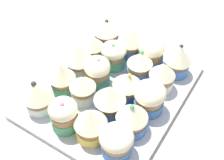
# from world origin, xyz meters

# --- Properties ---
(ground_plane) EXTENTS (1.80, 1.80, 0.03)m
(ground_plane) POSITION_xyz_m (0.00, 0.00, -0.01)
(ground_plane) COLOR #B2A899
(baking_tray) EXTENTS (0.30, 0.36, 0.01)m
(baking_tray) POSITION_xyz_m (0.00, 0.00, 0.01)
(baking_tray) COLOR silver
(baking_tray) RESTS_ON ground_plane
(cupcake_0) EXTENTS (0.06, 0.06, 0.08)m
(cupcake_0) POSITION_xyz_m (-0.10, -0.12, 0.05)
(cupcake_0) COLOR white
(cupcake_0) RESTS_ON baking_tray
(cupcake_1) EXTENTS (0.06, 0.06, 0.08)m
(cupcake_1) POSITION_xyz_m (-0.03, -0.13, 0.05)
(cupcake_1) COLOR #4C9E6B
(cupcake_1) RESTS_ON baking_tray
(cupcake_2) EXTENTS (0.06, 0.06, 0.08)m
(cupcake_2) POSITION_xyz_m (0.03, -0.12, 0.05)
(cupcake_2) COLOR #EFC651
(cupcake_2) RESTS_ON baking_tray
(cupcake_3) EXTENTS (0.06, 0.06, 0.07)m
(cupcake_3) POSITION_xyz_m (0.09, -0.13, 0.05)
(cupcake_3) COLOR #477AC6
(cupcake_3) RESTS_ON baking_tray
(cupcake_4) EXTENTS (0.06, 0.06, 0.08)m
(cupcake_4) POSITION_xyz_m (-0.09, -0.06, 0.05)
(cupcake_4) COLOR #4C9E6B
(cupcake_4) RESTS_ON baking_tray
(cupcake_5) EXTENTS (0.06, 0.06, 0.07)m
(cupcake_5) POSITION_xyz_m (-0.04, -0.06, 0.05)
(cupcake_5) COLOR white
(cupcake_5) RESTS_ON baking_tray
(cupcake_6) EXTENTS (0.07, 0.07, 0.08)m
(cupcake_6) POSITION_xyz_m (0.03, -0.06, 0.05)
(cupcake_6) COLOR #477AC6
(cupcake_6) RESTS_ON baking_tray
(cupcake_7) EXTENTS (0.06, 0.06, 0.07)m
(cupcake_7) POSITION_xyz_m (0.09, -0.07, 0.05)
(cupcake_7) COLOR #477AC6
(cupcake_7) RESTS_ON baking_tray
(cupcake_8) EXTENTS (0.06, 0.06, 0.08)m
(cupcake_8) POSITION_xyz_m (-0.09, 0.01, 0.05)
(cupcake_8) COLOR white
(cupcake_8) RESTS_ON baking_tray
(cupcake_9) EXTENTS (0.06, 0.06, 0.07)m
(cupcake_9) POSITION_xyz_m (-0.04, 0.00, 0.05)
(cupcake_9) COLOR #4C9E6B
(cupcake_9) RESTS_ON baking_tray
(cupcake_10) EXTENTS (0.06, 0.06, 0.07)m
(cupcake_10) POSITION_xyz_m (0.04, -0.00, 0.05)
(cupcake_10) COLOR #477AC6
(cupcake_10) RESTS_ON baking_tray
(cupcake_11) EXTENTS (0.07, 0.07, 0.07)m
(cupcake_11) POSITION_xyz_m (0.09, -0.01, 0.05)
(cupcake_11) COLOR #477AC6
(cupcake_11) RESTS_ON baking_tray
(cupcake_12) EXTENTS (0.06, 0.06, 0.07)m
(cupcake_12) POSITION_xyz_m (-0.10, 0.06, 0.05)
(cupcake_12) COLOR #477AC6
(cupcake_12) RESTS_ON baking_tray
(cupcake_13) EXTENTS (0.06, 0.06, 0.07)m
(cupcake_13) POSITION_xyz_m (-0.04, 0.07, 0.05)
(cupcake_13) COLOR #4C9E6B
(cupcake_13) RESTS_ON baking_tray
(cupcake_14) EXTENTS (0.06, 0.06, 0.08)m
(cupcake_14) POSITION_xyz_m (0.03, 0.07, 0.05)
(cupcake_14) COLOR #477AC6
(cupcake_14) RESTS_ON baking_tray
(cupcake_15) EXTENTS (0.06, 0.06, 0.07)m
(cupcake_15) POSITION_xyz_m (0.09, 0.06, 0.05)
(cupcake_15) COLOR white
(cupcake_15) RESTS_ON baking_tray
(cupcake_16) EXTENTS (0.06, 0.06, 0.07)m
(cupcake_16) POSITION_xyz_m (-0.10, 0.13, 0.05)
(cupcake_16) COLOR #4C9E6B
(cupcake_16) RESTS_ON baking_tray
(cupcake_17) EXTENTS (0.06, 0.06, 0.08)m
(cupcake_17) POSITION_xyz_m (-0.03, 0.13, 0.05)
(cupcake_17) COLOR #477AC6
(cupcake_17) RESTS_ON baking_tray
(cupcake_18) EXTENTS (0.06, 0.06, 0.07)m
(cupcake_18) POSITION_xyz_m (0.03, 0.12, 0.05)
(cupcake_18) COLOR #477AC6
(cupcake_18) RESTS_ON baking_tray
(cupcake_19) EXTENTS (0.06, 0.06, 0.08)m
(cupcake_19) POSITION_xyz_m (0.10, 0.12, 0.05)
(cupcake_19) COLOR #477AC6
(cupcake_19) RESTS_ON baking_tray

